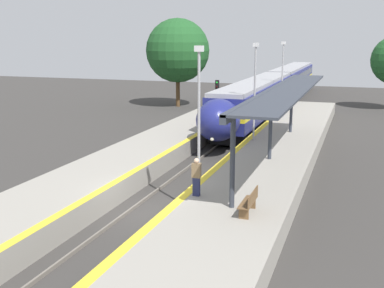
{
  "coord_description": "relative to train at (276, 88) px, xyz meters",
  "views": [
    {
      "loc": [
        8.4,
        -18.02,
        7.46
      ],
      "look_at": [
        0.57,
        4.38,
        2.19
      ],
      "focal_mm": 45.0,
      "sensor_mm": 36.0,
      "label": 1
    }
  ],
  "objects": [
    {
      "name": "ground_plane",
      "position": [
        0.0,
        -32.9,
        -2.21
      ],
      "size": [
        120.0,
        120.0,
        0.0
      ],
      "primitive_type": "plane",
      "color": "#383533"
    },
    {
      "name": "rail_left",
      "position": [
        -0.72,
        -32.9,
        -2.14
      ],
      "size": [
        0.08,
        90.0,
        0.15
      ],
      "primitive_type": "cube",
      "color": "slate",
      "rests_on": "ground_plane"
    },
    {
      "name": "rail_right",
      "position": [
        0.72,
        -32.9,
        -2.14
      ],
      "size": [
        0.08,
        90.0,
        0.15
      ],
      "primitive_type": "cube",
      "color": "slate",
      "rests_on": "ground_plane"
    },
    {
      "name": "train",
      "position": [
        0.0,
        0.0,
        0.0
      ],
      "size": [
        2.91,
        47.01,
        3.84
      ],
      "color": "black",
      "rests_on": "ground_plane"
    },
    {
      "name": "platform_right",
      "position": [
        3.89,
        -32.9,
        -1.69
      ],
      "size": [
        4.54,
        64.0,
        1.05
      ],
      "color": "gray",
      "rests_on": "ground_plane"
    },
    {
      "name": "platform_left",
      "position": [
        -3.64,
        -32.9,
        -1.69
      ],
      "size": [
        4.05,
        64.0,
        1.05
      ],
      "color": "gray",
      "rests_on": "ground_plane"
    },
    {
      "name": "platform_bench",
      "position": [
        4.84,
        -34.23,
        -0.7
      ],
      "size": [
        0.44,
        1.59,
        0.89
      ],
      "color": "brown",
      "rests_on": "platform_right"
    },
    {
      "name": "person_waiting",
      "position": [
        2.29,
        -32.9,
        -0.35
      ],
      "size": [
        0.36,
        0.22,
        1.61
      ],
      "color": "navy",
      "rests_on": "platform_right"
    },
    {
      "name": "railway_signal",
      "position": [
        -2.21,
        -14.58,
        0.37
      ],
      "size": [
        0.28,
        0.28,
        4.2
      ],
      "color": "#59595E",
      "rests_on": "ground_plane"
    },
    {
      "name": "lamppost_near",
      "position": [
        2.15,
        -32.18,
        2.28
      ],
      "size": [
        0.36,
        0.2,
        6.1
      ],
      "color": "#9E9EA3",
      "rests_on": "platform_right"
    },
    {
      "name": "lamppost_mid",
      "position": [
        2.15,
        -21.1,
        2.28
      ],
      "size": [
        0.36,
        0.2,
        6.1
      ],
      "color": "#9E9EA3",
      "rests_on": "platform_right"
    },
    {
      "name": "lamppost_far",
      "position": [
        2.15,
        -10.02,
        2.28
      ],
      "size": [
        0.36,
        0.2,
        6.1
      ],
      "color": "#9E9EA3",
      "rests_on": "platform_right"
    },
    {
      "name": "station_canopy",
      "position": [
        4.61,
        -25.73,
        2.43
      ],
      "size": [
        2.02,
        19.08,
        3.84
      ],
      "color": "#333842",
      "rests_on": "platform_right"
    },
    {
      "name": "background_tree_left",
      "position": [
        -10.5,
        -1.56,
        3.86
      ],
      "size": [
        6.87,
        6.87,
        9.52
      ],
      "color": "brown",
      "rests_on": "ground_plane"
    }
  ]
}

